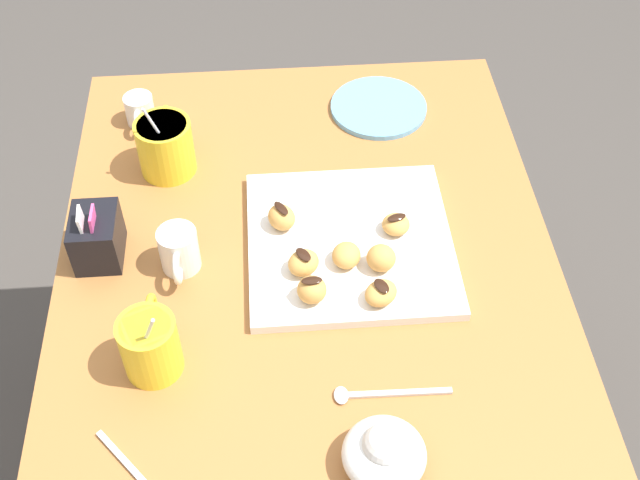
{
  "coord_description": "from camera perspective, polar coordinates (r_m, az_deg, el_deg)",
  "views": [
    {
      "loc": [
        -0.84,
        0.04,
        1.69
      ],
      "look_at": [
        -0.0,
        -0.02,
        0.76
      ],
      "focal_mm": 45.41,
      "sensor_mm": 36.0,
      "label": 1
    }
  ],
  "objects": [
    {
      "name": "beignet_4",
      "position": [
        1.26,
        -2.72,
        1.61
      ],
      "size": [
        0.06,
        0.06,
        0.04
      ],
      "primitive_type": "ellipsoid",
      "rotation": [
        0.0,
        0.0,
        0.52
      ],
      "color": "#D19347",
      "rests_on": "pastry_plate_square"
    },
    {
      "name": "chocolate_drizzle_0",
      "position": [
        1.15,
        -0.74,
        -2.88
      ],
      "size": [
        0.02,
        0.03,
        0.0
      ],
      "primitive_type": "ellipsoid",
      "rotation": [
        0.0,
        0.0,
        4.76
      ],
      "color": "black",
      "rests_on": "beignet_0"
    },
    {
      "name": "sugar_caddy",
      "position": [
        1.27,
        -15.45,
        0.21
      ],
      "size": [
        0.09,
        0.07,
        0.11
      ],
      "color": "black",
      "rests_on": "dining_table"
    },
    {
      "name": "coffee_mug_yellow_right",
      "position": [
        1.39,
        -10.85,
        6.63
      ],
      "size": [
        0.14,
        0.09,
        0.15
      ],
      "color": "yellow",
      "rests_on": "dining_table"
    },
    {
      "name": "cream_pitcher_white",
      "position": [
        1.23,
        -9.93,
        -0.62
      ],
      "size": [
        0.1,
        0.06,
        0.07
      ],
      "color": "silver",
      "rests_on": "dining_table"
    },
    {
      "name": "dining_table",
      "position": [
        1.38,
        -0.85,
        -4.61
      ],
      "size": [
        0.95,
        0.77,
        0.74
      ],
      "color": "#A36633",
      "rests_on": "ground_plane"
    },
    {
      "name": "saucer_sky_left",
      "position": [
        1.52,
        4.15,
        9.3
      ],
      "size": [
        0.18,
        0.18,
        0.01
      ],
      "primitive_type": "cylinder",
      "color": "#66A8DB",
      "rests_on": "dining_table"
    },
    {
      "name": "coffee_mug_yellow_left",
      "position": [
        1.12,
        -11.9,
        -7.14
      ],
      "size": [
        0.12,
        0.08,
        0.14
      ],
      "color": "yellow",
      "rests_on": "dining_table"
    },
    {
      "name": "chocolate_drizzle_1",
      "position": [
        1.25,
        5.42,
        1.6
      ],
      "size": [
        0.02,
        0.03,
        0.0
      ],
      "primitive_type": "ellipsoid",
      "rotation": [
        0.0,
        0.0,
        5.02
      ],
      "color": "black",
      "rests_on": "beignet_1"
    },
    {
      "name": "pastry_plate_square",
      "position": [
        1.26,
        2.14,
        -0.34
      ],
      "size": [
        0.32,
        0.32,
        0.02
      ],
      "primitive_type": "cube",
      "color": "silver",
      "rests_on": "dining_table"
    },
    {
      "name": "beignet_6",
      "position": [
        1.21,
        4.33,
        -1.27
      ],
      "size": [
        0.05,
        0.05,
        0.04
      ],
      "primitive_type": "ellipsoid",
      "rotation": [
        0.0,
        0.0,
        3.28
      ],
      "color": "#D19347",
      "rests_on": "pastry_plate_square"
    },
    {
      "name": "beignet_5",
      "position": [
        1.2,
        -1.17,
        -1.62
      ],
      "size": [
        0.07,
        0.07,
        0.03
      ],
      "primitive_type": "ellipsoid",
      "rotation": [
        0.0,
        0.0,
        0.74
      ],
      "color": "#D19347",
      "rests_on": "pastry_plate_square"
    },
    {
      "name": "beignet_1",
      "position": [
        1.27,
        5.37,
        1.1
      ],
      "size": [
        0.06,
        0.06,
        0.03
      ],
      "primitive_type": "ellipsoid",
      "rotation": [
        0.0,
        0.0,
        5.06
      ],
      "color": "#D19347",
      "rests_on": "pastry_plate_square"
    },
    {
      "name": "ice_cream_bowl",
      "position": [
        1.03,
        4.56,
        -14.71
      ],
      "size": [
        0.11,
        0.11,
        0.08
      ],
      "color": "silver",
      "rests_on": "dining_table"
    },
    {
      "name": "beignet_2",
      "position": [
        1.21,
        1.87,
        -1.08
      ],
      "size": [
        0.06,
        0.05,
        0.03
      ],
      "primitive_type": "ellipsoid",
      "rotation": [
        0.0,
        0.0,
        1.34
      ],
      "color": "#D19347",
      "rests_on": "pastry_plate_square"
    },
    {
      "name": "ground_plane",
      "position": [
        1.89,
        -0.64,
        -15.73
      ],
      "size": [
        8.0,
        8.0,
        0.0
      ],
      "primitive_type": "plane",
      "color": "#423D38"
    },
    {
      "name": "chocolate_sauce_pitcher",
      "position": [
        1.5,
        -12.61,
        9.02
      ],
      "size": [
        0.09,
        0.05,
        0.06
      ],
      "color": "silver",
      "rests_on": "dining_table"
    },
    {
      "name": "chocolate_drizzle_3",
      "position": [
        1.16,
        4.36,
        -3.24
      ],
      "size": [
        0.03,
        0.03,
        0.0
      ],
      "primitive_type": "ellipsoid",
      "rotation": [
        0.0,
        0.0,
        3.57
      ],
      "color": "black",
      "rests_on": "beignet_3"
    },
    {
      "name": "beignet_0",
      "position": [
        1.17,
        -0.73,
        -3.53
      ],
      "size": [
        0.05,
        0.05,
        0.04
      ],
      "primitive_type": "ellipsoid",
      "rotation": [
        0.0,
        0.0,
        4.59
      ],
      "color": "#D19347",
      "rests_on": "pastry_plate_square"
    },
    {
      "name": "beignet_3",
      "position": [
        1.17,
        4.32,
        -3.75
      ],
      "size": [
        0.06,
        0.07,
        0.03
      ],
      "primitive_type": "ellipsoid",
      "rotation": [
        0.0,
        0.0,
        3.82
      ],
      "color": "#D19347",
      "rests_on": "pastry_plate_square"
    },
    {
      "name": "chocolate_drizzle_4",
      "position": [
        1.25,
        -2.76,
        2.26
      ],
      "size": [
        0.04,
        0.03,
        0.0
      ],
      "primitive_type": "ellipsoid",
      "rotation": [
        0.0,
        0.0,
        0.52
      ],
      "color": "black",
      "rests_on": "beignet_4"
    },
    {
      "name": "chocolate_drizzle_5",
      "position": [
        1.19,
        -1.19,
        -1.03
      ],
      "size": [
        0.03,
        0.03,
        0.0
      ],
      "primitive_type": "ellipsoid",
      "rotation": [
        0.0,
        0.0,
        0.55
      ],
      "color": "black",
      "rests_on": "beignet_5"
    },
    {
      "name": "loose_spoon_by_plate",
      "position": [
        1.11,
        4.02,
        -10.76
      ],
      "size": [
        0.03,
        0.16,
        0.01
      ],
      "color": "silver",
      "rests_on": "dining_table"
    }
  ]
}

